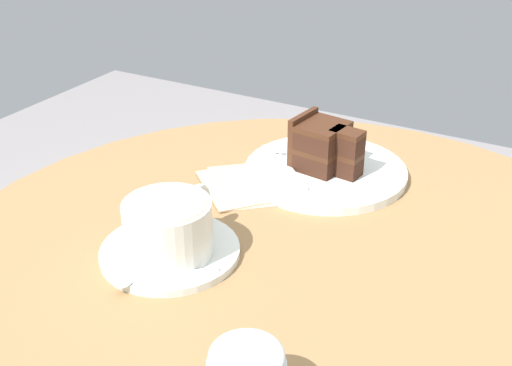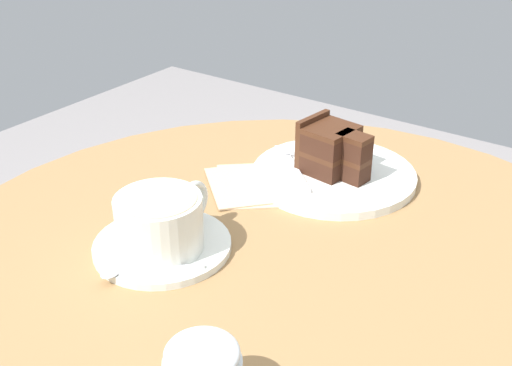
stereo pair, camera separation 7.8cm
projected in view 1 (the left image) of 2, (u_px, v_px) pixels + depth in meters
name	position (u px, v px, depth m)	size (l,w,h in m)	color
cafe_table	(297.00, 352.00, 0.76)	(0.88, 0.88, 0.76)	olive
saucer	(170.00, 251.00, 0.73)	(0.16, 0.16, 0.01)	silver
coffee_cup	(169.00, 226.00, 0.71)	(0.13, 0.10, 0.06)	silver
teaspoon	(153.00, 278.00, 0.68)	(0.08, 0.09, 0.00)	silver
cake_plate	(325.00, 171.00, 0.90)	(0.23, 0.23, 0.01)	silver
cake_slice	(324.00, 146.00, 0.88)	(0.07, 0.10, 0.07)	#381E14
fork	(282.00, 161.00, 0.91)	(0.11, 0.12, 0.00)	silver
napkin	(254.00, 184.00, 0.88)	(0.18, 0.19, 0.00)	tan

